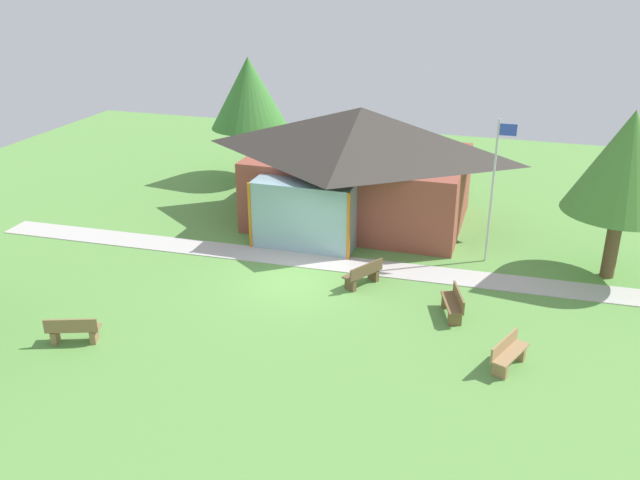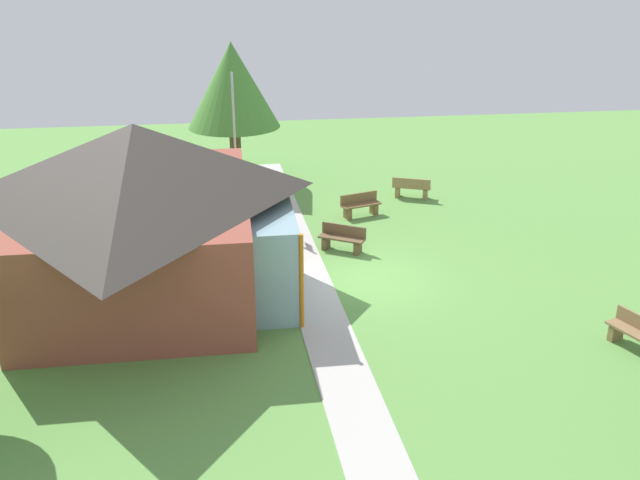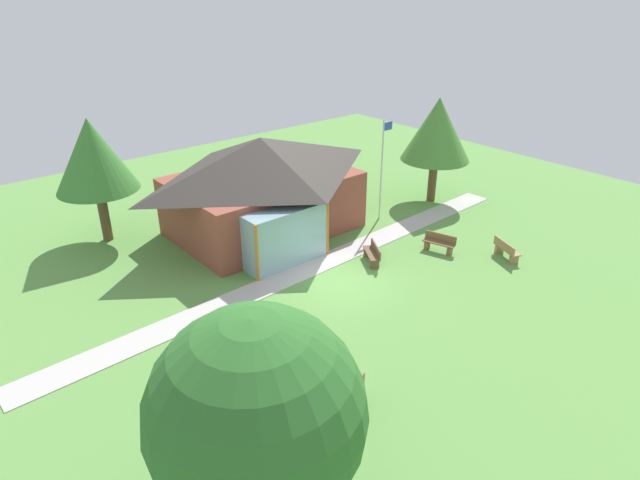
# 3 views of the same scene
# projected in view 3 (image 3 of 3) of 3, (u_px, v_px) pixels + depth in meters

# --- Properties ---
(ground_plane) EXTENTS (44.00, 44.00, 0.00)m
(ground_plane) POSITION_uv_depth(u_px,v_px,m) (339.00, 281.00, 22.83)
(ground_plane) COLOR #609947
(pavilion) EXTENTS (9.48, 7.64, 4.72)m
(pavilion) POSITION_uv_depth(u_px,v_px,m) (263.00, 184.00, 26.28)
(pavilion) COLOR brown
(pavilion) RESTS_ON ground_plane
(footpath) EXTENTS (25.39, 2.19, 0.03)m
(footpath) POSITION_uv_depth(u_px,v_px,m) (314.00, 266.00, 23.96)
(footpath) COLOR #BCB7B2
(footpath) RESTS_ON ground_plane
(flagpole) EXTENTS (0.64, 0.08, 5.22)m
(flagpole) POSITION_uv_depth(u_px,v_px,m) (382.00, 166.00, 27.50)
(flagpole) COLOR silver
(flagpole) RESTS_ON ground_plane
(bench_lawn_far_right) EXTENTS (0.98, 1.55, 0.84)m
(bench_lawn_far_right) POSITION_uv_depth(u_px,v_px,m) (506.00, 250.00, 24.49)
(bench_lawn_far_right) COLOR #9E7A51
(bench_lawn_far_right) RESTS_ON ground_plane
(bench_rear_near_path) EXTENTS (1.14, 1.52, 0.84)m
(bench_rear_near_path) POSITION_uv_depth(u_px,v_px,m) (373.00, 254.00, 24.14)
(bench_rear_near_path) COLOR brown
(bench_rear_near_path) RESTS_ON ground_plane
(bench_mid_right) EXTENTS (0.87, 1.56, 0.84)m
(bench_mid_right) POSITION_uv_depth(u_px,v_px,m) (439.00, 243.00, 25.13)
(bench_mid_right) COLOR brown
(bench_mid_right) RESTS_ON ground_plane
(bench_front_left) EXTENTS (1.56, 0.92, 0.84)m
(bench_front_left) POSITION_uv_depth(u_px,v_px,m) (348.00, 397.00, 15.94)
(bench_front_left) COLOR olive
(bench_front_left) RESTS_ON ground_plane
(tree_behind_pavilion_left) EXTENTS (3.73, 3.73, 5.92)m
(tree_behind_pavilion_left) POSITION_uv_depth(u_px,v_px,m) (93.00, 155.00, 24.61)
(tree_behind_pavilion_left) COLOR brown
(tree_behind_pavilion_left) RESTS_ON ground_plane
(tree_lawn_corner) EXTENTS (4.57, 4.57, 5.80)m
(tree_lawn_corner) POSITION_uv_depth(u_px,v_px,m) (257.00, 414.00, 11.04)
(tree_lawn_corner) COLOR brown
(tree_lawn_corner) RESTS_ON ground_plane
(tree_east_hedge) EXTENTS (3.77, 3.77, 5.80)m
(tree_east_hedge) POSITION_uv_depth(u_px,v_px,m) (437.00, 130.00, 29.32)
(tree_east_hedge) COLOR brown
(tree_east_hedge) RESTS_ON ground_plane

